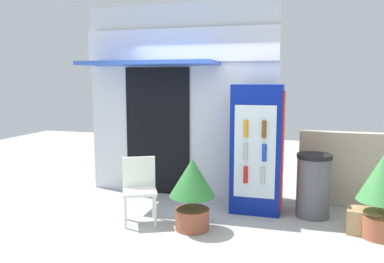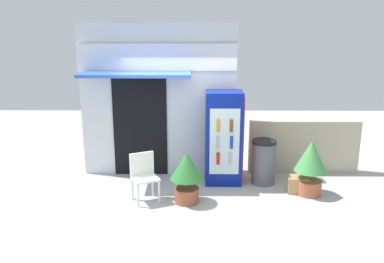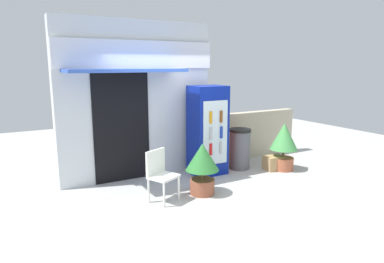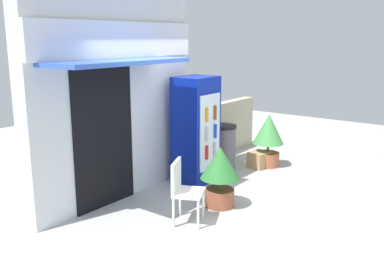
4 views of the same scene
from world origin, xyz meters
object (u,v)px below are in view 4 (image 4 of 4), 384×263
Objects in this scene: plastic_chair at (183,187)px; cardboard_box at (259,160)px; drink_cooler at (196,130)px; potted_plant_curbside at (268,136)px; potted_plant_near_shop at (220,171)px; trash_bin at (223,148)px.

plastic_chair is 2.95m from cardboard_box.
drink_cooler is 1.72m from potted_plant_curbside.
cardboard_box is at bearing 151.16° from potted_plant_curbside.
drink_cooler is at bearing 53.42° from potted_plant_near_shop.
potted_plant_near_shop is (0.78, -0.10, 0.05)m from plastic_chair.
trash_bin is at bearing 143.17° from cardboard_box.
trash_bin is 0.81m from cardboard_box.
cardboard_box is at bearing -36.83° from trash_bin.
drink_cooler reaches higher than potted_plant_near_shop.
trash_bin reaches higher than cardboard_box.
cardboard_box is (0.61, -0.45, -0.30)m from trash_bin.
plastic_chair is 3.09m from potted_plant_curbside.
potted_plant_curbside is 0.97m from trash_bin.
potted_plant_curbside reaches higher than trash_bin.
cardboard_box is (2.13, 0.46, -0.41)m from potted_plant_near_shop.
potted_plant_near_shop is at bearing -126.58° from drink_cooler.
drink_cooler is at bearing 160.06° from cardboard_box.
drink_cooler reaches higher than potted_plant_curbside.
potted_plant_near_shop is (-0.72, -0.97, -0.37)m from drink_cooler.
trash_bin is at bearing 31.07° from potted_plant_near_shop.
cardboard_box is at bearing 7.16° from plastic_chair.
plastic_chair is at bearing -175.00° from potted_plant_curbside.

